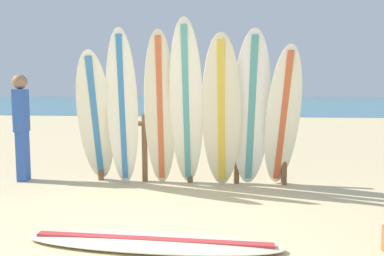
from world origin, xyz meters
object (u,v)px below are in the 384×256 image
(beachgoer_standing, at_px, (22,123))
(small_boat_offshore, at_px, (154,104))
(surfboard_leaning_far_right, at_px, (283,119))
(surfboard_leaning_center_right, at_px, (221,113))
(surfboard_leaning_left, at_px, (122,110))
(surfboard_leaning_right, at_px, (251,111))
(surfboard_leaning_far_left, at_px, (96,120))
(surfboard_leaning_center_left, at_px, (160,110))
(surfboard_lying_on_sand, at_px, (152,242))
(surfboard_leaning_center, at_px, (186,106))
(surfboard_rack, at_px, (190,141))

(beachgoer_standing, xyz_separation_m, small_boat_offshore, (-3.83, 29.49, -0.69))
(surfboard_leaning_far_right, distance_m, beachgoer_standing, 4.10)
(surfboard_leaning_center_right, xyz_separation_m, surfboard_leaning_far_right, (0.89, 0.08, -0.08))
(surfboard_leaning_left, distance_m, surfboard_leaning_right, 1.91)
(surfboard_leaning_far_left, xyz_separation_m, beachgoer_standing, (-1.31, 0.23, -0.07))
(surfboard_leaning_center_left, xyz_separation_m, surfboard_lying_on_sand, (0.32, -2.17, -1.13))
(surfboard_leaning_center, relative_size, beachgoer_standing, 1.43)
(surfboard_leaning_far_right, xyz_separation_m, surfboard_lying_on_sand, (-1.49, -2.24, -1.01))
(surfboard_rack, distance_m, surfboard_leaning_center, 0.69)
(surfboard_leaning_center_right, bearing_deg, beachgoer_standing, 176.28)
(surfboard_leaning_center_right, bearing_deg, surfboard_rack, 143.44)
(surfboard_leaning_center, height_order, surfboard_leaning_far_right, surfboard_leaning_center)
(surfboard_leaning_left, bearing_deg, surfboard_leaning_center_right, 2.92)
(surfboard_leaning_center_right, bearing_deg, surfboard_leaning_far_left, -179.46)
(surfboard_lying_on_sand, bearing_deg, surfboard_leaning_far_left, 121.36)
(surfboard_leaning_far_left, xyz_separation_m, surfboard_leaning_center_left, (0.98, 0.03, 0.15))
(surfboard_leaning_center_left, distance_m, surfboard_leaning_far_right, 1.81)
(surfboard_leaning_right, relative_size, surfboard_lying_on_sand, 0.94)
(surfboard_leaning_center_left, distance_m, surfboard_leaning_center, 0.40)
(surfboard_rack, distance_m, surfboard_leaning_left, 1.17)
(surfboard_lying_on_sand, bearing_deg, surfboard_rack, 87.86)
(surfboard_leaning_far_right, xyz_separation_m, small_boat_offshore, (-7.92, 29.62, -0.79))
(surfboard_leaning_right, bearing_deg, surfboard_leaning_far_left, -176.95)
(surfboard_leaning_center, height_order, small_boat_offshore, surfboard_leaning_center)
(beachgoer_standing, bearing_deg, surfboard_rack, 3.43)
(surfboard_rack, bearing_deg, surfboard_leaning_right, -15.74)
(surfboard_leaning_far_left, xyz_separation_m, surfboard_leaning_center_right, (1.90, 0.02, 0.12))
(surfboard_leaning_left, relative_size, surfboard_leaning_right, 1.00)
(surfboard_leaning_center, bearing_deg, small_boat_offshore, 102.37)
(surfboard_leaning_left, bearing_deg, surfboard_rack, 24.82)
(surfboard_leaning_center_right, bearing_deg, surfboard_leaning_center, -178.28)
(surfboard_leaning_center_right, relative_size, small_boat_offshore, 0.79)
(surfboard_rack, height_order, small_boat_offshore, surfboard_rack)
(surfboard_leaning_far_left, height_order, surfboard_leaning_center_right, surfboard_leaning_center_right)
(surfboard_leaning_far_left, distance_m, surfboard_leaning_center, 1.40)
(surfboard_leaning_far_right, bearing_deg, surfboard_leaning_right, 177.18)
(surfboard_leaning_far_left, bearing_deg, surfboard_leaning_left, -7.41)
(surfboard_leaning_right, bearing_deg, surfboard_rack, 164.26)
(surfboard_leaning_right, bearing_deg, small_boat_offshore, 104.16)
(surfboard_leaning_far_right, relative_size, beachgoer_standing, 1.22)
(surfboard_leaning_far_left, relative_size, surfboard_leaning_center, 0.83)
(surfboard_rack, height_order, surfboard_leaning_far_right, surfboard_leaning_far_right)
(surfboard_leaning_center, distance_m, beachgoer_standing, 2.72)
(surfboard_leaning_center, xyz_separation_m, small_boat_offshore, (-6.52, 29.72, -0.97))
(surfboard_leaning_right, distance_m, small_boat_offshore, 30.54)
(surfboard_leaning_center_right, bearing_deg, small_boat_offshore, 103.32)
(surfboard_rack, relative_size, surfboard_leaning_right, 1.30)
(surfboard_leaning_far_right, bearing_deg, surfboard_rack, 168.37)
(surfboard_leaning_left, height_order, small_boat_offshore, surfboard_leaning_left)
(surfboard_leaning_center_left, relative_size, small_boat_offshore, 0.81)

